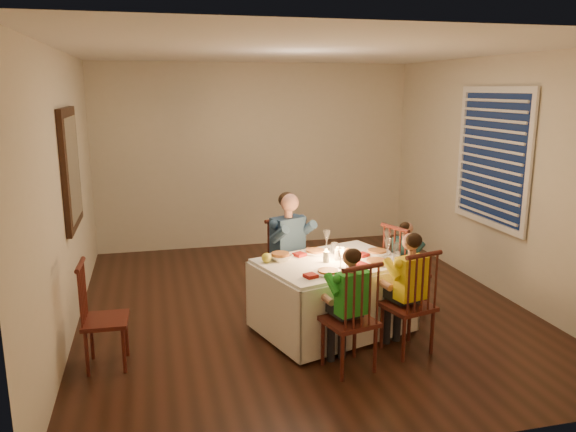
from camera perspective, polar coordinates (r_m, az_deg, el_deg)
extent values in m
plane|color=black|center=(6.02, 1.37, -9.11)|extent=(5.00, 5.00, 0.00)
cube|color=beige|center=(5.52, -21.73, 2.02)|extent=(0.02, 5.00, 2.60)
cube|color=beige|center=(6.62, 20.63, 3.78)|extent=(0.02, 5.00, 2.60)
cube|color=beige|center=(8.07, -3.29, 6.08)|extent=(4.50, 0.02, 2.60)
plane|color=white|center=(5.59, 1.52, 16.44)|extent=(5.00, 5.00, 0.00)
cube|color=white|center=(5.23, 4.58, -4.77)|extent=(1.50, 1.26, 0.04)
cube|color=white|center=(5.70, 1.74, -6.67)|extent=(1.27, 0.41, 0.63)
cube|color=white|center=(4.99, 7.70, -9.70)|extent=(1.27, 0.41, 0.63)
cube|color=white|center=(5.72, 9.88, -6.78)|extent=(0.30, 0.92, 0.63)
cube|color=white|center=(5.01, -1.66, -9.51)|extent=(0.30, 0.92, 0.63)
cylinder|color=white|center=(5.45, 2.77, -3.69)|extent=(0.33, 0.33, 0.02)
cylinder|color=white|center=(4.86, 4.09, -5.77)|extent=(0.33, 0.33, 0.02)
cylinder|color=white|center=(5.20, 8.98, -4.65)|extent=(0.33, 0.33, 0.02)
cylinder|color=white|center=(5.50, 9.03, -3.67)|extent=(0.33, 0.33, 0.02)
cylinder|color=white|center=(5.17, 3.89, -4.17)|extent=(0.06, 0.06, 0.10)
cylinder|color=white|center=(5.24, 5.06, -3.95)|extent=(0.06, 0.06, 0.10)
sphere|color=yellow|center=(5.15, -2.20, -4.26)|extent=(0.09, 0.09, 0.09)
sphere|color=orange|center=(5.37, 6.16, -3.66)|extent=(0.08, 0.08, 0.08)
imported|color=white|center=(5.23, -0.78, -4.21)|extent=(0.28, 0.28, 0.05)
cube|color=black|center=(5.78, -21.23, 4.52)|extent=(0.05, 0.95, 1.15)
cube|color=white|center=(5.77, -20.95, 4.54)|extent=(0.01, 0.78, 0.98)
cube|color=#0D1835|center=(6.66, 20.14, 5.61)|extent=(0.01, 1.20, 1.40)
cube|color=white|center=(6.65, 20.03, 5.61)|extent=(0.03, 1.34, 1.54)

